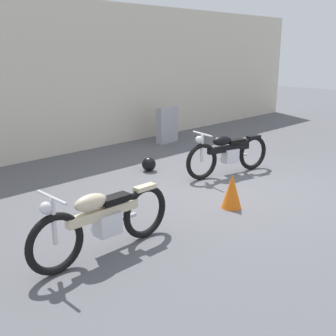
# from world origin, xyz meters

# --- Properties ---
(ground_plane) EXTENTS (40.00, 40.00, 0.00)m
(ground_plane) POSITION_xyz_m (0.00, 0.00, 0.00)
(ground_plane) COLOR #56565B
(building_wall) EXTENTS (18.00, 0.30, 3.53)m
(building_wall) POSITION_xyz_m (0.00, 4.41, 1.77)
(building_wall) COLOR beige
(building_wall) RESTS_ON ground_plane
(stone_marker) EXTENTS (0.68, 0.24, 0.95)m
(stone_marker) POSITION_xyz_m (1.98, 3.43, 0.47)
(stone_marker) COLOR #9E9EA3
(stone_marker) RESTS_ON ground_plane
(helmet) EXTENTS (0.29, 0.29, 0.29)m
(helmet) POSITION_xyz_m (-0.24, 1.78, 0.14)
(helmet) COLOR black
(helmet) RESTS_ON ground_plane
(traffic_cone) EXTENTS (0.32, 0.32, 0.55)m
(traffic_cone) POSITION_xyz_m (-0.73, -0.66, 0.28)
(traffic_cone) COLOR orange
(traffic_cone) RESTS_ON ground_plane
(motorcycle_black) EXTENTS (1.99, 0.70, 0.91)m
(motorcycle_black) POSITION_xyz_m (0.70, 0.49, 0.44)
(motorcycle_black) COLOR black
(motorcycle_black) RESTS_ON ground_plane
(motorcycle_cream) EXTENTS (2.05, 0.57, 0.92)m
(motorcycle_cream) POSITION_xyz_m (-3.09, -0.47, 0.44)
(motorcycle_cream) COLOR black
(motorcycle_cream) RESTS_ON ground_plane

